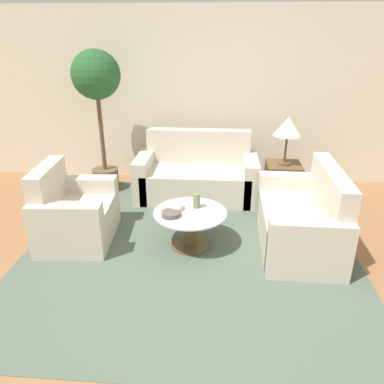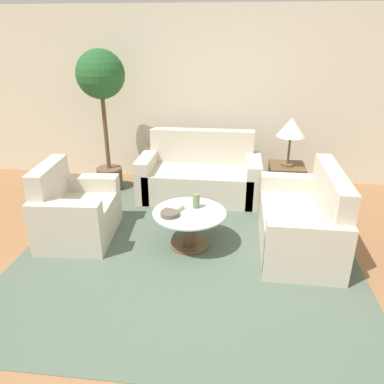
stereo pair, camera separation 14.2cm
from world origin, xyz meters
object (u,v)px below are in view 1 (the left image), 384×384
(loveseat, at_px, (305,221))
(vase, at_px, (197,201))
(sofa_main, at_px, (197,176))
(coffee_table, at_px, (190,224))
(potted_plant, at_px, (97,91))
(table_lamp, at_px, (288,127))
(bowl, at_px, (171,214))
(armchair, at_px, (72,215))
(book_stack, at_px, (173,207))

(loveseat, relative_size, vase, 8.97)
(vase, bearing_deg, sofa_main, 93.54)
(coffee_table, relative_size, potted_plant, 0.40)
(potted_plant, height_order, vase, potted_plant)
(table_lamp, bearing_deg, coffee_table, -132.58)
(vase, distance_m, bowl, 0.35)
(vase, bearing_deg, loveseat, 0.42)
(armchair, relative_size, vase, 6.31)
(coffee_table, bearing_deg, potted_plant, 132.77)
(coffee_table, xyz_separation_m, vase, (0.06, 0.12, 0.23))
(loveseat, xyz_separation_m, vase, (-1.21, -0.01, 0.21))
(potted_plant, xyz_separation_m, book_stack, (1.22, -1.48, -1.03))
(sofa_main, distance_m, table_lamp, 1.44)
(armchair, relative_size, potted_plant, 0.51)
(loveseat, bearing_deg, sofa_main, -134.62)
(loveseat, height_order, table_lamp, table_lamp)
(bowl, bearing_deg, coffee_table, 30.30)
(potted_plant, bearing_deg, bowl, -53.44)
(armchair, distance_m, vase, 1.44)
(table_lamp, distance_m, bowl, 2.06)
(sofa_main, relative_size, table_lamp, 2.65)
(potted_plant, bearing_deg, book_stack, -50.38)
(armchair, height_order, bowl, armchair)
(armchair, bearing_deg, book_stack, -94.38)
(sofa_main, xyz_separation_m, coffee_table, (0.02, -1.43, -0.02))
(potted_plant, bearing_deg, sofa_main, -3.99)
(bowl, bearing_deg, vase, 42.28)
(sofa_main, xyz_separation_m, loveseat, (1.29, -1.30, -0.00))
(sofa_main, bearing_deg, loveseat, -45.36)
(coffee_table, height_order, table_lamp, table_lamp)
(armchair, xyz_separation_m, bowl, (1.17, -0.17, 0.15))
(sofa_main, xyz_separation_m, armchair, (-1.34, -1.37, -0.00))
(sofa_main, relative_size, potted_plant, 0.84)
(loveseat, relative_size, bowl, 7.21)
(vase, relative_size, bowl, 0.80)
(armchair, xyz_separation_m, loveseat, (2.63, 0.07, 0.00))
(armchair, height_order, vase, armchair)
(armchair, xyz_separation_m, vase, (1.42, 0.06, 0.21))
(coffee_table, relative_size, table_lamp, 1.25)
(potted_plant, bearing_deg, loveseat, -27.57)
(table_lamp, height_order, potted_plant, potted_plant)
(vase, bearing_deg, armchair, -177.59)
(potted_plant, xyz_separation_m, vase, (1.47, -1.41, -0.97))
(table_lamp, bearing_deg, armchair, -154.25)
(armchair, height_order, table_lamp, table_lamp)
(table_lamp, bearing_deg, sofa_main, 173.17)
(book_stack, bearing_deg, potted_plant, 151.60)
(sofa_main, bearing_deg, table_lamp, -6.83)
(potted_plant, distance_m, book_stack, 2.17)
(sofa_main, distance_m, armchair, 1.92)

